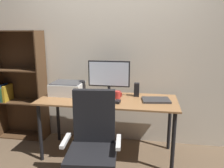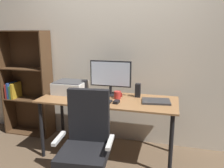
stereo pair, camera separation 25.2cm
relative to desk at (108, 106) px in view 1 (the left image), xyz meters
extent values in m
plane|color=brown|center=(0.00, 0.00, -0.66)|extent=(12.00, 12.00, 0.00)
cube|color=beige|center=(0.00, 0.50, 0.64)|extent=(6.40, 0.10, 2.60)
cube|color=olive|center=(0.00, 0.00, 0.07)|extent=(1.67, 0.66, 0.02)
cylinder|color=black|center=(-0.77, -0.27, -0.30)|extent=(0.04, 0.04, 0.72)
cylinder|color=black|center=(0.77, -0.27, -0.30)|extent=(0.04, 0.04, 0.72)
cylinder|color=black|center=(-0.77, 0.27, -0.30)|extent=(0.04, 0.04, 0.72)
cylinder|color=black|center=(0.77, 0.27, -0.30)|extent=(0.04, 0.04, 0.72)
cylinder|color=black|center=(-0.02, 0.19, 0.09)|extent=(0.20, 0.20, 0.01)
cylinder|color=black|center=(-0.02, 0.19, 0.15)|extent=(0.04, 0.04, 0.10)
cube|color=black|center=(-0.02, 0.19, 0.36)|extent=(0.53, 0.03, 0.33)
cube|color=silver|center=(-0.02, 0.17, 0.36)|extent=(0.50, 0.01, 0.30)
cube|color=black|center=(-0.06, -0.14, 0.09)|extent=(0.29, 0.11, 0.02)
cube|color=black|center=(0.14, -0.14, 0.10)|extent=(0.07, 0.10, 0.03)
cylinder|color=#B72D28|center=(0.11, 0.04, 0.13)|extent=(0.09, 0.09, 0.09)
cube|color=#B72D28|center=(0.16, 0.04, 0.13)|extent=(0.02, 0.01, 0.05)
cube|color=#2D2D30|center=(0.58, 0.02, 0.10)|extent=(0.35, 0.27, 0.02)
cube|color=black|center=(-0.37, 0.18, 0.17)|extent=(0.06, 0.07, 0.17)
cube|color=black|center=(0.34, 0.18, 0.17)|extent=(0.06, 0.07, 0.17)
cube|color=silver|center=(-0.56, 0.13, 0.16)|extent=(0.40, 0.34, 0.15)
cube|color=#424244|center=(-0.56, 0.13, 0.24)|extent=(0.37, 0.31, 0.01)
cube|color=white|center=(-0.19, -0.23, 0.09)|extent=(0.24, 0.32, 0.00)
cube|color=black|center=(0.01, -0.81, -0.21)|extent=(0.49, 0.49, 0.08)
cube|color=black|center=(-0.02, -0.60, 0.09)|extent=(0.41, 0.11, 0.52)
cube|color=silver|center=(-0.23, -0.82, -0.08)|extent=(0.07, 0.26, 0.03)
cube|color=silver|center=(0.24, -0.76, -0.08)|extent=(0.07, 0.26, 0.03)
cube|color=#4C331E|center=(-0.99, 0.29, 0.12)|extent=(0.02, 0.28, 1.56)
cube|color=#4C331E|center=(-1.34, 0.42, 0.12)|extent=(0.72, 0.01, 1.56)
cube|color=#4C331E|center=(-1.34, 0.29, -0.65)|extent=(0.68, 0.26, 0.02)
cube|color=#4C331E|center=(-1.34, 0.29, -0.11)|extent=(0.68, 0.26, 0.02)
cube|color=#4C331E|center=(-1.34, 0.29, 0.36)|extent=(0.68, 0.26, 0.02)
cube|color=#4C331E|center=(-1.34, 0.29, 0.89)|extent=(0.68, 0.26, 0.02)
cube|color=#B22D28|center=(-1.64, 0.28, 0.01)|extent=(0.03, 0.22, 0.22)
cube|color=#28478C|center=(-1.61, 0.28, 0.02)|extent=(0.03, 0.22, 0.24)
cube|color=#337242|center=(-1.57, 0.28, 0.00)|extent=(0.03, 0.22, 0.20)
cube|color=gold|center=(-1.53, 0.28, 0.01)|extent=(0.03, 0.22, 0.23)
camera|label=1|loc=(0.50, -2.58, 0.89)|focal=36.12mm
camera|label=2|loc=(0.74, -2.52, 0.89)|focal=36.12mm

